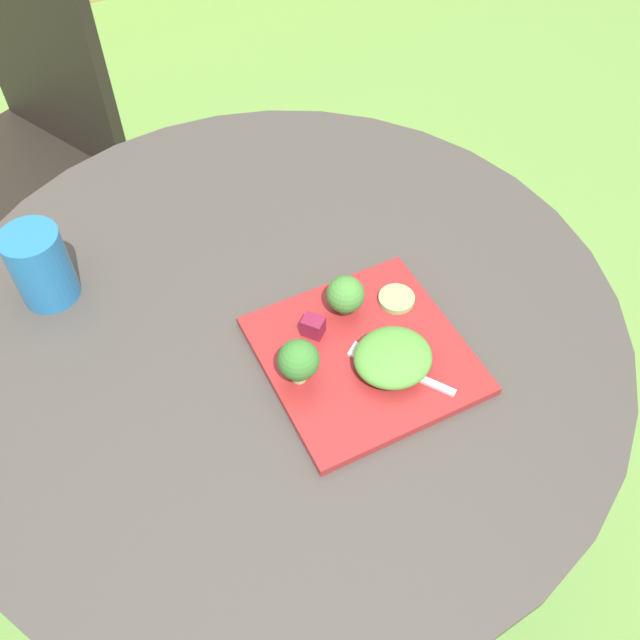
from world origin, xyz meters
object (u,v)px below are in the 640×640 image
(drinking_glass, at_px, (42,269))
(fork, at_px, (391,366))
(salad_plate, at_px, (364,355))
(patio_chair, at_px, (23,135))

(drinking_glass, bearing_deg, fork, -42.72)
(salad_plate, bearing_deg, drinking_glass, 138.98)
(drinking_glass, bearing_deg, salad_plate, -41.02)
(patio_chair, distance_m, drinking_glass, 0.76)
(patio_chair, bearing_deg, drinking_glass, -93.26)
(salad_plate, relative_size, fork, 1.98)
(drinking_glass, bearing_deg, patio_chair, 86.74)
(salad_plate, bearing_deg, patio_chair, 107.37)
(patio_chair, xyz_separation_m, fork, (0.34, -1.06, 0.22))
(patio_chair, height_order, fork, patio_chair)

